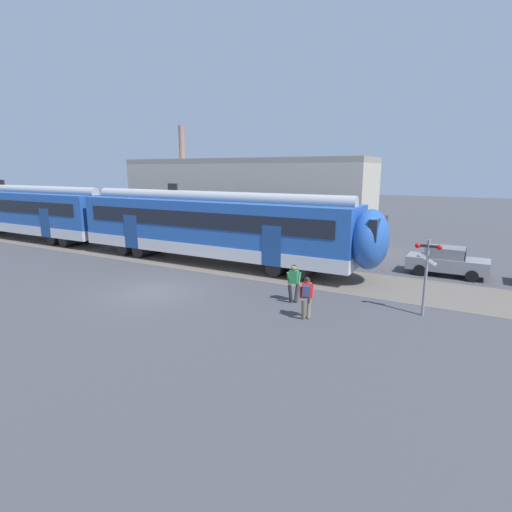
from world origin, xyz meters
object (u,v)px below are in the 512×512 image
commuter_train (110,218)px  crossing_signal (427,265)px  pedestrian_red (307,294)px  parked_car_grey (447,261)px  pedestrian_green (294,280)px

commuter_train → crossing_signal: 21.29m
pedestrian_red → crossing_signal: 4.72m
commuter_train → parked_car_grey: bearing=10.0°
pedestrian_green → crossing_signal: crossing_signal is taller
parked_car_grey → crossing_signal: crossing_signal is taller
pedestrian_red → crossing_signal: bearing=33.9°
pedestrian_green → crossing_signal: (5.03, 0.99, 1.02)m
parked_car_grey → pedestrian_green: bearing=-123.4°
pedestrian_green → pedestrian_red: 1.99m
commuter_train → crossing_signal: bearing=-9.1°
pedestrian_red → parked_car_grey: size_ratio=0.41×
commuter_train → pedestrian_green: commuter_train is taller
crossing_signal → commuter_train: bearing=170.9°
commuter_train → crossing_signal: size_ratio=12.68×
commuter_train → pedestrian_green: bearing=-15.2°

